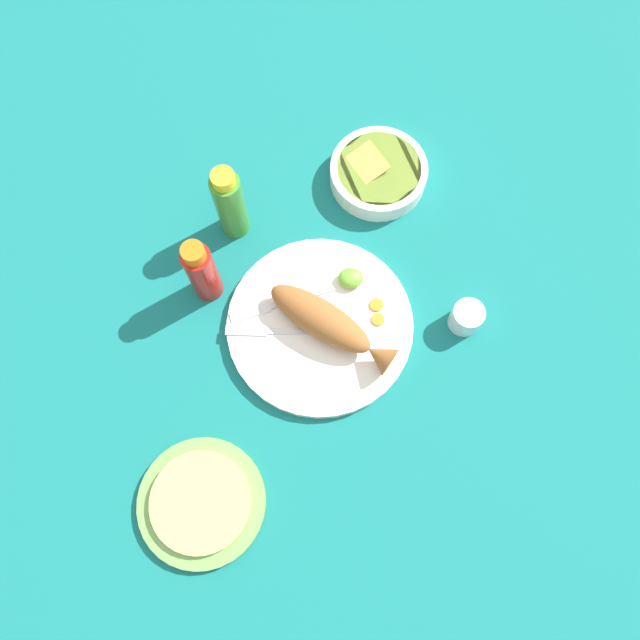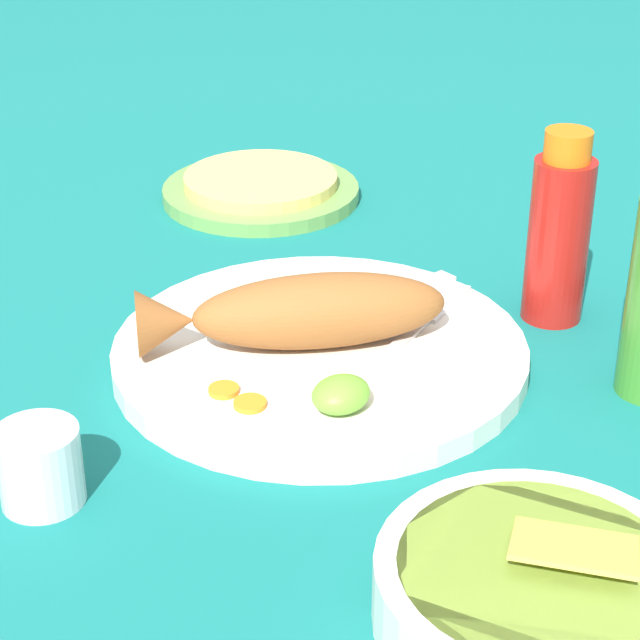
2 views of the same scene
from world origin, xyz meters
name	(u,v)px [view 1 (image 1 of 2)]	position (x,y,z in m)	size (l,w,h in m)	color
ground_plane	(320,327)	(0.00, 0.00, 0.00)	(4.00, 4.00, 0.00)	#146B66
main_plate	(320,325)	(0.00, 0.00, 0.01)	(0.32, 0.32, 0.02)	white
fried_fish	(328,324)	(-0.01, 0.01, 0.05)	(0.23, 0.17, 0.06)	#935628
fork_near	(273,331)	(0.08, 0.02, 0.02)	(0.19, 0.02, 0.00)	silver
fork_far	(276,305)	(0.08, -0.03, 0.02)	(0.18, 0.07, 0.00)	silver
carrot_slice_near	(376,305)	(-0.10, -0.04, 0.02)	(0.02, 0.02, 0.00)	orange
carrot_slice_mid	(378,320)	(-0.10, -0.01, 0.02)	(0.02, 0.02, 0.00)	orange
lime_wedge_main	(351,278)	(-0.05, -0.08, 0.03)	(0.04, 0.04, 0.02)	#6BB233
hot_sauce_bottle_red	(202,272)	(0.20, -0.06, 0.08)	(0.05, 0.05, 0.16)	#B21914
hot_sauce_bottle_green	(230,204)	(0.16, -0.19, 0.08)	(0.05, 0.05, 0.17)	#3D8428
salt_cup	(466,318)	(-0.25, -0.02, 0.02)	(0.05, 0.05, 0.05)	silver
guacamole_bowl	(378,173)	(-0.10, -0.29, 0.02)	(0.18, 0.18, 0.05)	white
tortilla_plate	(202,502)	(0.17, 0.30, 0.01)	(0.20, 0.20, 0.01)	#6B9E4C
tortilla_stack	(200,502)	(0.17, 0.30, 0.02)	(0.16, 0.16, 0.01)	#E0C666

